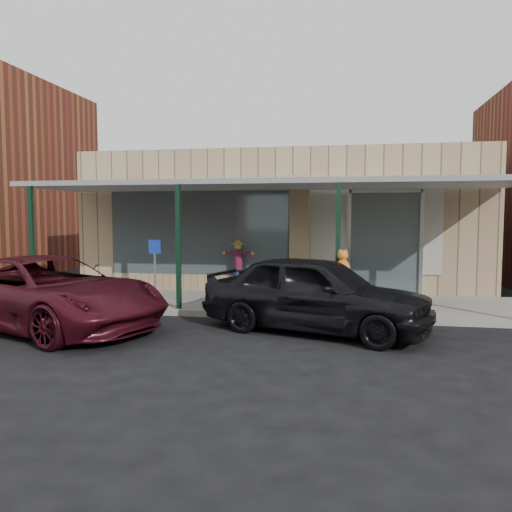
% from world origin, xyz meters
% --- Properties ---
extents(ground, '(120.00, 120.00, 0.00)m').
position_xyz_m(ground, '(0.00, 0.00, 0.00)').
color(ground, black).
rests_on(ground, ground).
extents(sidewalk, '(40.00, 3.20, 0.15)m').
position_xyz_m(sidewalk, '(0.00, 3.60, 0.07)').
color(sidewalk, gray).
rests_on(sidewalk, ground).
extents(storefront, '(12.00, 6.25, 4.20)m').
position_xyz_m(storefront, '(-0.00, 8.16, 2.09)').
color(storefront, tan).
rests_on(storefront, ground).
extents(awning, '(12.00, 3.00, 3.04)m').
position_xyz_m(awning, '(0.00, 3.56, 3.01)').
color(awning, gray).
rests_on(awning, ground).
extents(block_buildings_near, '(61.00, 8.00, 8.00)m').
position_xyz_m(block_buildings_near, '(2.01, 9.20, 3.77)').
color(block_buildings_near, brown).
rests_on(block_buildings_near, ground).
extents(barrel_scarecrow, '(0.90, 0.57, 1.48)m').
position_xyz_m(barrel_scarecrow, '(-0.97, 4.75, 0.65)').
color(barrel_scarecrow, '#4F2D1F').
rests_on(barrel_scarecrow, sidewalk).
extents(barrel_pumpkin, '(0.70, 0.70, 0.64)m').
position_xyz_m(barrel_pumpkin, '(-0.92, 2.84, 0.38)').
color(barrel_pumpkin, '#4F2D1F').
rests_on(barrel_pumpkin, sidewalk).
extents(handicap_sign, '(0.32, 0.10, 1.56)m').
position_xyz_m(handicap_sign, '(-2.48, 2.40, 1.16)').
color(handicap_sign, gray).
rests_on(handicap_sign, sidewalk).
extents(parked_sedan, '(4.83, 3.13, 1.59)m').
position_xyz_m(parked_sedan, '(1.40, 1.03, 0.77)').
color(parked_sedan, black).
rests_on(parked_sedan, ground).
extents(car_maroon, '(5.79, 4.11, 1.46)m').
position_xyz_m(car_maroon, '(-3.98, 0.35, 0.73)').
color(car_maroon, '#430D19').
rests_on(car_maroon, ground).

